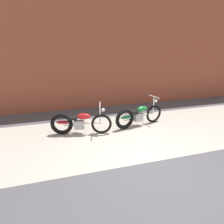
% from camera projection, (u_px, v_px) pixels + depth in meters
% --- Properties ---
extents(ground_plane, '(80.00, 80.00, 0.00)m').
position_uv_depth(ground_plane, '(148.00, 163.00, 5.07)').
color(ground_plane, '#47474C').
extents(sidewalk_slab, '(36.00, 3.50, 0.01)m').
position_uv_depth(sidewalk_slab, '(124.00, 134.00, 6.65)').
color(sidewalk_slab, '#9E998E').
rests_on(sidewalk_slab, ground).
extents(brick_building_wall, '(36.00, 0.50, 5.92)m').
position_uv_depth(brick_building_wall, '(99.00, 41.00, 8.82)').
color(brick_building_wall, brown).
rests_on(brick_building_wall, ground).
extents(motorcycle_red, '(1.97, 0.75, 1.03)m').
position_uv_depth(motorcycle_red, '(77.00, 123.00, 6.56)').
color(motorcycle_red, black).
rests_on(motorcycle_red, ground).
extents(motorcycle_green, '(1.98, 0.70, 1.03)m').
position_uv_depth(motorcycle_green, '(136.00, 116.00, 7.19)').
color(motorcycle_green, black).
rests_on(motorcycle_green, ground).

